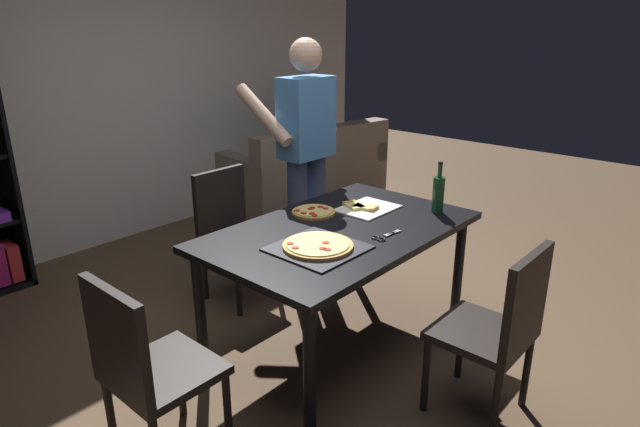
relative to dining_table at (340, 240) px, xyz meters
name	(u,v)px	position (x,y,z in m)	size (l,w,h in m)	color
ground_plane	(338,343)	(0.00, 0.00, -0.68)	(12.00, 12.00, 0.00)	brown
back_wall	(97,79)	(0.00, 2.60, 0.72)	(6.40, 0.10, 2.80)	silver
dining_table	(340,240)	(0.00, 0.00, 0.00)	(1.55, 0.96, 0.75)	black
chair_near_camera	(500,325)	(0.00, -0.97, -0.16)	(0.42, 0.42, 0.90)	black
chair_far_side	(231,227)	(0.00, 0.97, -0.16)	(0.42, 0.42, 0.90)	black
chair_left_end	(145,364)	(-1.26, 0.00, -0.16)	(0.42, 0.42, 0.90)	black
couch	(308,175)	(1.89, 1.99, -0.37)	(1.80, 1.06, 0.85)	gray
person_serving_pizza	(305,150)	(0.52, 0.75, 0.32)	(0.55, 0.54, 1.75)	#38476B
pepperoni_pizza_on_tray	(318,246)	(-0.31, -0.11, 0.09)	(0.42, 0.42, 0.04)	#2D2D33
pizza_slices_on_towel	(365,208)	(0.35, 0.09, 0.08)	(0.36, 0.29, 0.03)	white
wine_bottle	(438,194)	(0.59, -0.28, 0.19)	(0.07, 0.07, 0.32)	#194723
kitchen_scissors	(384,236)	(0.04, -0.27, 0.08)	(0.20, 0.09, 0.01)	silver
second_pizza_plain	(314,212)	(0.08, 0.27, 0.09)	(0.26, 0.26, 0.03)	tan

